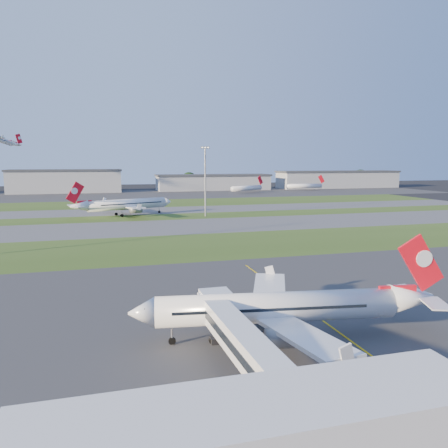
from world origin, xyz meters
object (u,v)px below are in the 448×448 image
object	(u,v)px
airliner_parked	(279,308)
mini_jet_near	(247,188)
jet_bridge	(248,348)
mini_jet_far	(304,186)
light_mast_centre	(205,177)
airliner_taxiing	(127,205)

from	to	relation	value
airliner_parked	mini_jet_near	xyz separation A→B (m)	(70.89, 224.02, -0.45)
jet_bridge	mini_jet_far	size ratio (longest dim) A/B	0.94
jet_bridge	light_mast_centre	distance (m)	126.17
airliner_parked	airliner_taxiing	size ratio (longest dim) A/B	0.93
light_mast_centre	airliner_taxiing	bearing A→B (deg)	160.71
mini_jet_near	light_mast_centre	bearing A→B (deg)	-143.07
mini_jet_far	mini_jet_near	bearing A→B (deg)	-162.49
mini_jet_far	airliner_taxiing	bearing A→B (deg)	-136.20
jet_bridge	light_mast_centre	size ratio (longest dim) A/B	1.04
jet_bridge	airliner_taxiing	distance (m)	133.14
mini_jet_near	light_mast_centre	distance (m)	123.39
mini_jet_far	light_mast_centre	bearing A→B (deg)	-126.77
mini_jet_far	light_mast_centre	xyz separation A→B (m)	(-100.22, -123.51, 11.53)
jet_bridge	airliner_parked	size ratio (longest dim) A/B	0.79
airliner_parked	mini_jet_far	bearing A→B (deg)	71.75
airliner_taxiing	mini_jet_near	distance (m)	129.61
airliner_parked	mini_jet_far	distance (m)	264.53
mini_jet_near	mini_jet_far	world-z (taller)	same
mini_jet_near	mini_jet_far	distance (m)	48.71
airliner_parked	airliner_taxiing	bearing A→B (deg)	103.09
mini_jet_near	jet_bridge	bearing A→B (deg)	-135.84
jet_bridge	mini_jet_near	distance (m)	246.63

